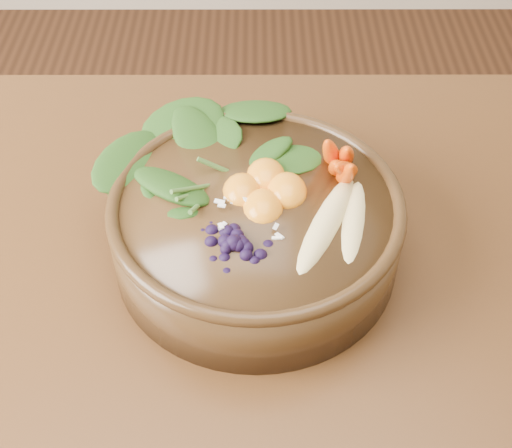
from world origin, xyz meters
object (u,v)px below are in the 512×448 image
object	(u,v)px
stoneware_bowl	(256,230)
mandarin_cluster	(265,179)
kale_heap	(236,137)
banana_halves	(341,211)
carrot_cluster	(334,135)
dining_table	(241,349)
blueberry_pile	(235,231)

from	to	relation	value
stoneware_bowl	mandarin_cluster	xyz separation A→B (m)	(0.01, 0.02, 0.06)
kale_heap	banana_halves	xyz separation A→B (m)	(0.11, -0.11, -0.01)
mandarin_cluster	stoneware_bowl	bearing A→B (deg)	-117.51
carrot_cluster	dining_table	bearing A→B (deg)	-107.47
dining_table	banana_halves	distance (m)	0.23
carrot_cluster	banana_halves	size ratio (longest dim) A/B	0.52
stoneware_bowl	kale_heap	xyz separation A→B (m)	(-0.02, 0.08, 0.07)
carrot_cluster	mandarin_cluster	world-z (taller)	carrot_cluster
kale_heap	mandarin_cluster	distance (m)	0.07
stoneware_bowl	banana_halves	bearing A→B (deg)	-18.43
dining_table	mandarin_cluster	world-z (taller)	mandarin_cluster
stoneware_bowl	dining_table	bearing A→B (deg)	-104.50
banana_halves	blueberry_pile	distance (m)	0.12
kale_heap	mandarin_cluster	bearing A→B (deg)	-62.96
carrot_cluster	banana_halves	distance (m)	0.10
banana_halves	dining_table	bearing A→B (deg)	-138.39
dining_table	blueberry_pile	distance (m)	0.21
stoneware_bowl	carrot_cluster	bearing A→B (deg)	35.14
blueberry_pile	carrot_cluster	bearing A→B (deg)	49.28
kale_heap	carrot_cluster	xyz separation A→B (m)	(0.11, -0.02, 0.02)
kale_heap	mandarin_cluster	xyz separation A→B (m)	(0.03, -0.06, -0.01)
stoneware_bowl	blueberry_pile	size ratio (longest dim) A/B	2.16
stoneware_bowl	kale_heap	bearing A→B (deg)	105.70
stoneware_bowl	blueberry_pile	world-z (taller)	blueberry_pile
stoneware_bowl	banana_halves	world-z (taller)	banana_halves
dining_table	carrot_cluster	xyz separation A→B (m)	(0.11, 0.13, 0.23)
carrot_cluster	banana_halves	xyz separation A→B (m)	(0.00, -0.09, -0.03)
banana_halves	blueberry_pile	xyz separation A→B (m)	(-0.11, -0.03, 0.01)
banana_halves	mandarin_cluster	xyz separation A→B (m)	(-0.08, 0.05, 0.00)
carrot_cluster	mandarin_cluster	distance (m)	0.09
kale_heap	stoneware_bowl	bearing A→B (deg)	-74.30
dining_table	banana_halves	world-z (taller)	banana_halves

